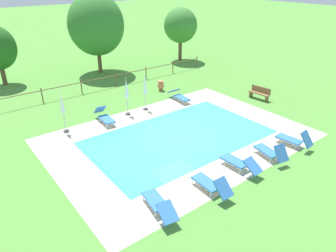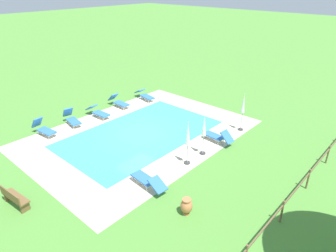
{
  "view_description": "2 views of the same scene",
  "coord_description": "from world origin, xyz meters",
  "px_view_note": "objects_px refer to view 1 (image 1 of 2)",
  "views": [
    {
      "loc": [
        -9.68,
        -11.57,
        8.15
      ],
      "look_at": [
        -0.37,
        0.5,
        0.6
      ],
      "focal_mm": 33.39,
      "sensor_mm": 36.0,
      "label": 1
    },
    {
      "loc": [
        11.32,
        12.51,
        8.75
      ],
      "look_at": [
        -0.46,
        1.91,
        0.99
      ],
      "focal_mm": 32.25,
      "sensor_mm": 36.0,
      "label": 2
    }
  ],
  "objects_px": {
    "sun_lounger_north_end": "(239,162)",
    "tree_west_mid": "(181,25)",
    "patio_umbrella_closed_row_centre": "(62,105)",
    "tree_centre": "(96,25)",
    "sun_lounger_north_near_steps": "(294,139)",
    "sun_lounger_south_end": "(271,152)",
    "patio_umbrella_closed_row_mid_west": "(145,86)",
    "sun_lounger_south_near_corner": "(158,204)",
    "sun_lounger_north_far": "(179,96)",
    "sun_lounger_north_mid": "(211,184)",
    "patio_umbrella_closed_row_west": "(127,91)",
    "terracotta_urn_near_fence": "(161,85)",
    "sun_lounger_south_far": "(105,117)",
    "wooden_bench_lawn_side": "(260,93)"
  },
  "relations": [
    {
      "from": "patio_umbrella_closed_row_west",
      "to": "tree_west_mid",
      "type": "relative_size",
      "value": 0.46
    },
    {
      "from": "sun_lounger_north_end",
      "to": "tree_west_mid",
      "type": "xyz_separation_m",
      "value": [
        10.49,
        16.91,
        3.05
      ]
    },
    {
      "from": "sun_lounger_south_end",
      "to": "terracotta_urn_near_fence",
      "type": "distance_m",
      "value": 11.14
    },
    {
      "from": "patio_umbrella_closed_row_centre",
      "to": "tree_west_mid",
      "type": "distance_m",
      "value": 17.6
    },
    {
      "from": "sun_lounger_north_end",
      "to": "sun_lounger_south_far",
      "type": "height_order",
      "value": "sun_lounger_south_far"
    },
    {
      "from": "patio_umbrella_closed_row_centre",
      "to": "terracotta_urn_near_fence",
      "type": "relative_size",
      "value": 3.3
    },
    {
      "from": "sun_lounger_north_far",
      "to": "sun_lounger_south_end",
      "type": "relative_size",
      "value": 1.11
    },
    {
      "from": "patio_umbrella_closed_row_centre",
      "to": "tree_centre",
      "type": "distance_m",
      "value": 11.96
    },
    {
      "from": "sun_lounger_north_end",
      "to": "sun_lounger_north_mid",
      "type": "bearing_deg",
      "value": -169.94
    },
    {
      "from": "sun_lounger_north_near_steps",
      "to": "sun_lounger_south_near_corner",
      "type": "xyz_separation_m",
      "value": [
        -8.44,
        0.28,
        -0.04
      ]
    },
    {
      "from": "sun_lounger_north_mid",
      "to": "sun_lounger_south_far",
      "type": "distance_m",
      "value": 8.63
    },
    {
      "from": "patio_umbrella_closed_row_centre",
      "to": "sun_lounger_north_near_steps",
      "type": "bearing_deg",
      "value": -45.17
    },
    {
      "from": "sun_lounger_north_near_steps",
      "to": "tree_centre",
      "type": "xyz_separation_m",
      "value": [
        -1.83,
        18.22,
        3.72
      ]
    },
    {
      "from": "sun_lounger_north_near_steps",
      "to": "sun_lounger_south_near_corner",
      "type": "distance_m",
      "value": 8.44
    },
    {
      "from": "sun_lounger_north_mid",
      "to": "terracotta_urn_near_fence",
      "type": "distance_m",
      "value": 12.46
    },
    {
      "from": "patio_umbrella_closed_row_west",
      "to": "wooden_bench_lawn_side",
      "type": "height_order",
      "value": "patio_umbrella_closed_row_west"
    },
    {
      "from": "sun_lounger_north_near_steps",
      "to": "sun_lounger_south_near_corner",
      "type": "height_order",
      "value": "sun_lounger_north_near_steps"
    },
    {
      "from": "sun_lounger_north_end",
      "to": "wooden_bench_lawn_side",
      "type": "relative_size",
      "value": 1.34
    },
    {
      "from": "sun_lounger_south_end",
      "to": "sun_lounger_south_near_corner",
      "type": "bearing_deg",
      "value": 177.37
    },
    {
      "from": "sun_lounger_north_near_steps",
      "to": "patio_umbrella_closed_row_centre",
      "type": "relative_size",
      "value": 0.75
    },
    {
      "from": "patio_umbrella_closed_row_mid_west",
      "to": "sun_lounger_north_mid",
      "type": "bearing_deg",
      "value": -107.0
    },
    {
      "from": "sun_lounger_south_far",
      "to": "tree_west_mid",
      "type": "xyz_separation_m",
      "value": [
        13.02,
        8.67,
        3.04
      ]
    },
    {
      "from": "sun_lounger_south_far",
      "to": "patio_umbrella_closed_row_centre",
      "type": "xyz_separation_m",
      "value": [
        -2.33,
        0.24,
        1.24
      ]
    },
    {
      "from": "sun_lounger_north_far",
      "to": "terracotta_urn_near_fence",
      "type": "height_order",
      "value": "terracotta_urn_near_fence"
    },
    {
      "from": "sun_lounger_north_near_steps",
      "to": "patio_umbrella_closed_row_west",
      "type": "height_order",
      "value": "patio_umbrella_closed_row_west"
    },
    {
      "from": "sun_lounger_south_end",
      "to": "patio_umbrella_closed_row_centre",
      "type": "xyz_separation_m",
      "value": [
        -6.74,
        8.79,
        1.23
      ]
    },
    {
      "from": "sun_lounger_north_near_steps",
      "to": "sun_lounger_north_end",
      "type": "bearing_deg",
      "value": 175.63
    },
    {
      "from": "terracotta_urn_near_fence",
      "to": "tree_centre",
      "type": "relative_size",
      "value": 0.11
    },
    {
      "from": "sun_lounger_south_near_corner",
      "to": "patio_umbrella_closed_row_mid_west",
      "type": "height_order",
      "value": "patio_umbrella_closed_row_mid_west"
    },
    {
      "from": "patio_umbrella_closed_row_mid_west",
      "to": "sun_lounger_north_near_steps",
      "type": "bearing_deg",
      "value": -68.71
    },
    {
      "from": "sun_lounger_south_end",
      "to": "tree_west_mid",
      "type": "bearing_deg",
      "value": 63.45
    },
    {
      "from": "sun_lounger_north_end",
      "to": "patio_umbrella_closed_row_west",
      "type": "bearing_deg",
      "value": 95.68
    },
    {
      "from": "patio_umbrella_closed_row_mid_west",
      "to": "patio_umbrella_closed_row_centre",
      "type": "bearing_deg",
      "value": 178.85
    },
    {
      "from": "sun_lounger_north_end",
      "to": "sun_lounger_south_near_corner",
      "type": "relative_size",
      "value": 0.96
    },
    {
      "from": "sun_lounger_south_far",
      "to": "patio_umbrella_closed_row_centre",
      "type": "distance_m",
      "value": 2.65
    },
    {
      "from": "sun_lounger_south_end",
      "to": "patio_umbrella_closed_row_west",
      "type": "xyz_separation_m",
      "value": [
        -2.73,
        8.72,
        1.17
      ]
    },
    {
      "from": "tree_centre",
      "to": "sun_lounger_north_end",
      "type": "bearing_deg",
      "value": -96.5
    },
    {
      "from": "wooden_bench_lawn_side",
      "to": "sun_lounger_south_end",
      "type": "bearing_deg",
      "value": -138.79
    },
    {
      "from": "patio_umbrella_closed_row_mid_west",
      "to": "terracotta_urn_near_fence",
      "type": "relative_size",
      "value": 3.23
    },
    {
      "from": "sun_lounger_south_end",
      "to": "patio_umbrella_closed_row_mid_west",
      "type": "xyz_separation_m",
      "value": [
        -1.39,
        8.68,
        1.2
      ]
    },
    {
      "from": "sun_lounger_north_near_steps",
      "to": "tree_centre",
      "type": "relative_size",
      "value": 0.28
    },
    {
      "from": "patio_umbrella_closed_row_west",
      "to": "terracotta_urn_near_fence",
      "type": "xyz_separation_m",
      "value": [
        4.31,
        2.31,
        -1.16
      ]
    },
    {
      "from": "patio_umbrella_closed_row_centre",
      "to": "tree_west_mid",
      "type": "xyz_separation_m",
      "value": [
        15.34,
        8.43,
        1.8
      ]
    },
    {
      "from": "patio_umbrella_closed_row_mid_west",
      "to": "tree_west_mid",
      "type": "relative_size",
      "value": 0.47
    },
    {
      "from": "sun_lounger_north_far",
      "to": "sun_lounger_north_near_steps",
      "type": "bearing_deg",
      "value": -85.87
    },
    {
      "from": "sun_lounger_north_far",
      "to": "tree_west_mid",
      "type": "distance_m",
      "value": 11.71
    },
    {
      "from": "sun_lounger_north_mid",
      "to": "sun_lounger_north_far",
      "type": "height_order",
      "value": "sun_lounger_north_mid"
    },
    {
      "from": "sun_lounger_north_far",
      "to": "wooden_bench_lawn_side",
      "type": "distance_m",
      "value": 5.7
    },
    {
      "from": "patio_umbrella_closed_row_west",
      "to": "patio_umbrella_closed_row_centre",
      "type": "xyz_separation_m",
      "value": [
        -4.01,
        0.07,
        0.06
      ]
    },
    {
      "from": "tree_centre",
      "to": "sun_lounger_north_near_steps",
      "type": "bearing_deg",
      "value": -84.26
    }
  ]
}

